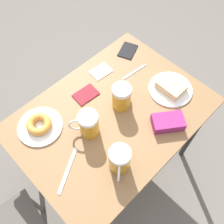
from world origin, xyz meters
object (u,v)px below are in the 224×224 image
object	(u,v)px
plate_with_cake	(171,88)
blue_pouch	(168,122)
beer_mug_right	(88,124)
plate_with_donut	(40,125)
fork	(134,72)
napkin_folded	(101,71)
beer_mug_center	(119,160)
passport_far_edge	(128,51)
passport_near_edge	(86,95)
knife	(68,170)
beer_mug_left	(122,97)

from	to	relation	value
plate_with_cake	blue_pouch	world-z (taller)	plate_with_cake
beer_mug_right	plate_with_donut	bearing A→B (deg)	39.69
beer_mug_right	fork	bearing A→B (deg)	-77.00
plate_with_cake	napkin_folded	world-z (taller)	plate_with_cake
plate_with_donut	beer_mug_center	xyz separation A→B (m)	(-0.41, -0.14, 0.05)
beer_mug_center	passport_far_edge	world-z (taller)	beer_mug_center
plate_with_donut	napkin_folded	xyz separation A→B (m)	(0.05, -0.46, -0.02)
plate_with_donut	napkin_folded	distance (m)	0.46
napkin_folded	beer_mug_right	bearing A→B (deg)	128.11
fork	passport_near_edge	xyz separation A→B (m)	(0.07, 0.30, 0.00)
napkin_folded	knife	distance (m)	0.59
napkin_folded	blue_pouch	size ratio (longest dim) A/B	0.68
passport_far_edge	blue_pouch	distance (m)	0.54
beer_mug_right	passport_far_edge	world-z (taller)	beer_mug_right
plate_with_donut	beer_mug_center	world-z (taller)	beer_mug_center
plate_with_cake	knife	bearing A→B (deg)	86.22
plate_with_cake	blue_pouch	distance (m)	0.22
plate_with_donut	beer_mug_left	world-z (taller)	beer_mug_left
beer_mug_right	passport_near_edge	distance (m)	0.23
plate_with_donut	passport_far_edge	distance (m)	0.69
beer_mug_center	napkin_folded	size ratio (longest dim) A/B	1.18
napkin_folded	knife	bearing A→B (deg)	121.98
beer_mug_center	plate_with_cake	bearing A→B (deg)	-78.45
beer_mug_right	passport_far_edge	bearing A→B (deg)	-65.59
knife	blue_pouch	distance (m)	0.53
beer_mug_left	blue_pouch	size ratio (longest dim) A/B	0.81
napkin_folded	blue_pouch	distance (m)	0.48
beer_mug_right	knife	world-z (taller)	beer_mug_right
fork	blue_pouch	world-z (taller)	blue_pouch
beer_mug_right	knife	distance (m)	0.23
plate_with_donut	fork	world-z (taller)	plate_with_donut
beer_mug_right	passport_near_edge	bearing A→B (deg)	-37.22
plate_with_cake	beer_mug_left	distance (m)	0.29
knife	passport_near_edge	bearing A→B (deg)	-52.91
knife	blue_pouch	size ratio (longest dim) A/B	1.12
passport_near_edge	passport_far_edge	bearing A→B (deg)	-80.71
plate_with_donut	beer_mug_left	xyz separation A→B (m)	(-0.19, -0.38, 0.05)
beer_mug_left	knife	size ratio (longest dim) A/B	0.72
blue_pouch	plate_with_donut	bearing A→B (deg)	46.42
plate_with_cake	beer_mug_left	bearing A→B (deg)	64.83
passport_near_edge	plate_with_cake	bearing A→B (deg)	-130.47
beer_mug_center	beer_mug_left	bearing A→B (deg)	-47.48
passport_far_edge	passport_near_edge	bearing A→B (deg)	99.29
napkin_folded	passport_near_edge	world-z (taller)	passport_near_edge
plate_with_donut	beer_mug_left	bearing A→B (deg)	-116.55
plate_with_donut	passport_near_edge	size ratio (longest dim) A/B	1.67
plate_with_cake	passport_near_edge	bearing A→B (deg)	49.53
blue_pouch	napkin_folded	bearing A→B (deg)	-0.14
beer_mug_center	knife	size ratio (longest dim) A/B	0.72
beer_mug_right	plate_with_cake	bearing A→B (deg)	-104.25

